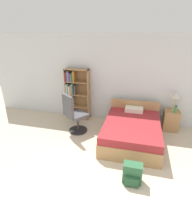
{
  "coord_description": "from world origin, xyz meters",
  "views": [
    {
      "loc": [
        0.45,
        -1.96,
        2.58
      ],
      "look_at": [
        -0.57,
        1.98,
        0.76
      ],
      "focal_mm": 28.0,
      "sensor_mm": 36.0,
      "label": 1
    }
  ],
  "objects_px": {
    "table_lamp": "(176,96)",
    "backpack_green": "(132,174)",
    "bed": "(132,130)",
    "office_chair": "(74,115)",
    "nightstand": "(171,120)",
    "bookshelf": "(75,93)",
    "water_bottle": "(176,109)"
  },
  "relations": [
    {
      "from": "bookshelf",
      "to": "backpack_green",
      "type": "distance_m",
      "value": 3.21
    },
    {
      "from": "nightstand",
      "to": "bed",
      "type": "bearing_deg",
      "value": -141.74
    },
    {
      "from": "nightstand",
      "to": "table_lamp",
      "type": "xyz_separation_m",
      "value": [
        0.02,
        0.03,
        0.73
      ]
    },
    {
      "from": "bed",
      "to": "table_lamp",
      "type": "xyz_separation_m",
      "value": [
        1.08,
        0.86,
        0.75
      ]
    },
    {
      "from": "table_lamp",
      "to": "backpack_green",
      "type": "bearing_deg",
      "value": -112.23
    },
    {
      "from": "bed",
      "to": "nightstand",
      "type": "height_order",
      "value": "bed"
    },
    {
      "from": "table_lamp",
      "to": "backpack_green",
      "type": "xyz_separation_m",
      "value": [
        -0.96,
        -2.35,
        -0.84
      ]
    },
    {
      "from": "water_bottle",
      "to": "office_chair",
      "type": "bearing_deg",
      "value": -164.49
    },
    {
      "from": "bed",
      "to": "table_lamp",
      "type": "bearing_deg",
      "value": 38.68
    },
    {
      "from": "bed",
      "to": "backpack_green",
      "type": "bearing_deg",
      "value": -85.37
    },
    {
      "from": "bookshelf",
      "to": "water_bottle",
      "type": "distance_m",
      "value": 3.02
    },
    {
      "from": "bookshelf",
      "to": "nightstand",
      "type": "bearing_deg",
      "value": -1.67
    },
    {
      "from": "water_bottle",
      "to": "backpack_green",
      "type": "height_order",
      "value": "water_bottle"
    },
    {
      "from": "office_chair",
      "to": "backpack_green",
      "type": "bearing_deg",
      "value": -41.01
    },
    {
      "from": "bookshelf",
      "to": "nightstand",
      "type": "xyz_separation_m",
      "value": [
        2.96,
        -0.09,
        -0.55
      ]
    },
    {
      "from": "office_chair",
      "to": "backpack_green",
      "type": "xyz_separation_m",
      "value": [
        1.7,
        -1.47,
        -0.33
      ]
    },
    {
      "from": "table_lamp",
      "to": "water_bottle",
      "type": "bearing_deg",
      "value": -76.19
    },
    {
      "from": "bookshelf",
      "to": "backpack_green",
      "type": "height_order",
      "value": "bookshelf"
    },
    {
      "from": "nightstand",
      "to": "table_lamp",
      "type": "distance_m",
      "value": 0.74
    },
    {
      "from": "bookshelf",
      "to": "bed",
      "type": "xyz_separation_m",
      "value": [
        1.9,
        -0.92,
        -0.56
      ]
    },
    {
      "from": "nightstand",
      "to": "table_lamp",
      "type": "bearing_deg",
      "value": 54.22
    },
    {
      "from": "office_chair",
      "to": "table_lamp",
      "type": "height_order",
      "value": "office_chair"
    },
    {
      "from": "office_chair",
      "to": "bookshelf",
      "type": "bearing_deg",
      "value": 109.32
    },
    {
      "from": "bed",
      "to": "office_chair",
      "type": "height_order",
      "value": "office_chair"
    },
    {
      "from": "nightstand",
      "to": "water_bottle",
      "type": "distance_m",
      "value": 0.41
    },
    {
      "from": "bookshelf",
      "to": "bed",
      "type": "height_order",
      "value": "bookshelf"
    },
    {
      "from": "table_lamp",
      "to": "nightstand",
      "type": "bearing_deg",
      "value": -125.78
    },
    {
      "from": "nightstand",
      "to": "office_chair",
      "type": "bearing_deg",
      "value": -162.25
    },
    {
      "from": "bookshelf",
      "to": "office_chair",
      "type": "distance_m",
      "value": 1.03
    },
    {
      "from": "bookshelf",
      "to": "backpack_green",
      "type": "bearing_deg",
      "value": -49.94
    },
    {
      "from": "bookshelf",
      "to": "table_lamp",
      "type": "height_order",
      "value": "bookshelf"
    },
    {
      "from": "office_chair",
      "to": "table_lamp",
      "type": "relative_size",
      "value": 2.16
    }
  ]
}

